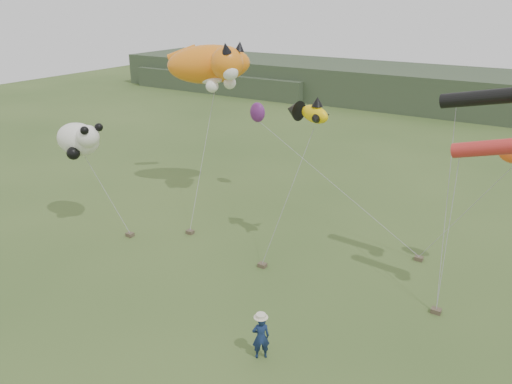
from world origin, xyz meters
TOP-DOWN VIEW (x-y plane):
  - ground at (0.00, 0.00)m, footprint 120.00×120.00m
  - headland at (-3.11, 44.69)m, footprint 90.00×13.00m
  - festival_attendant at (1.19, -0.96)m, footprint 0.72×0.70m
  - sandbag_anchors at (-1.73, 5.34)m, footprint 15.53×5.68m
  - cat_kite at (-9.02, 10.43)m, footprint 6.44×4.48m
  - fish_kite at (-1.12, 6.67)m, footprint 2.47×1.62m
  - tube_kites at (6.47, 6.81)m, footprint 4.13×2.49m
  - panda_kite at (-12.28, 3.27)m, footprint 3.00×1.94m
  - misc_kites at (-0.09, 10.38)m, footprint 15.31×4.11m

SIDE VIEW (x-z plane):
  - ground at x=0.00m, z-range 0.00..0.00m
  - sandbag_anchors at x=-1.73m, z-range 0.00..0.19m
  - festival_attendant at x=1.19m, z-range 0.00..1.67m
  - headland at x=-3.11m, z-range -0.08..3.92m
  - panda_kite at x=-12.28m, z-range 3.89..5.75m
  - misc_kites at x=-0.09m, z-range 4.70..6.25m
  - fish_kite at x=-1.12m, z-range 6.29..7.51m
  - tube_kites at x=6.47m, z-range 6.01..8.78m
  - cat_kite at x=-9.02m, z-range 6.63..9.37m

